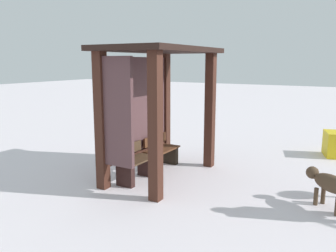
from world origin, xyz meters
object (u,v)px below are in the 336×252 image
at_px(bus_shelter, 151,90).
at_px(bench_left_inside, 135,166).
at_px(dog, 328,183).
at_px(bench_center_inside, 161,154).

relative_size(bus_shelter, bench_left_inside, 2.96).
xyz_separation_m(bus_shelter, dog, (0.06, -3.30, -1.35)).
distance_m(bus_shelter, dog, 3.57).
distance_m(bench_left_inside, dog, 3.46).
relative_size(bus_shelter, bench_center_inside, 2.96).
distance_m(bus_shelter, bench_left_inside, 1.52).
relative_size(bench_center_inside, dog, 1.10).
distance_m(bench_left_inside, bench_center_inside, 1.01).
height_order(bus_shelter, bench_left_inside, bus_shelter).
bearing_deg(dog, bench_center_inside, 81.12).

